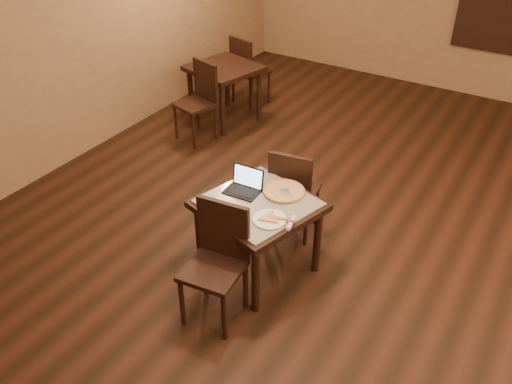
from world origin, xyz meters
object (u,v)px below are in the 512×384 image
Objects in this scene: tiled_table at (258,211)px; chair_main_near at (218,255)px; laptop at (245,185)px; other_table_b_chair_far at (246,67)px; chair_main_far at (293,189)px; other_table_b at (224,76)px; pizza_pan at (284,192)px; other_table_b_chair_near at (200,97)px.

chair_main_near is at bearing -75.23° from tiled_table.
other_table_b_chair_far is at bearing 119.49° from laptop.
chair_main_far is 2.76m from other_table_b.
pizza_pan is 3.57m from other_table_b_chair_far.
pizza_pan is (0.12, 0.24, 0.11)m from tiled_table.
laptop is (-0.21, -0.52, 0.26)m from chair_main_far.
other_table_b is at bearing 125.26° from laptop.
laptop reaches higher than pizza_pan.
laptop is 2.54m from other_table_b_chair_near.
chair_main_far is 0.62m from laptop.
laptop is at bearing -29.52° from other_table_b_chair_near.
pizza_pan is 0.36× the size of other_table_b_chair_far.
other_table_b_chair_far is at bearing -59.33° from chair_main_far.
other_table_b_chair_far is (-2.06, 3.66, -0.01)m from chair_main_near.
other_table_b_chair_far is (-2.19, 2.81, -0.19)m from pizza_pan.
chair_main_far reaches higher than pizza_pan.
other_table_b_chair_near reaches higher than pizza_pan.
chair_main_near is 0.77m from laptop.
other_table_b_chair_near is (-2.02, 1.86, -0.08)m from tiled_table.
other_table_b_chair_far reaches higher than laptop.
pizza_pan is 3.10m from other_table_b.
laptop is 0.84× the size of pizza_pan.
other_table_b_chair_far reaches higher than tiled_table.
other_table_b_chair_far is at bearing 127.90° from pizza_pan.
other_table_b_chair_near reaches higher than chair_main_far.
other_table_b_chair_far is (-0.04, 1.19, 0.00)m from other_table_b_chair_near.
tiled_table is 3.20m from other_table_b.
laptop is at bearing -156.13° from pizza_pan.
other_table_b is at bearing 106.57° from other_table_b_chair_near.
chair_main_far reaches higher than other_table_b.
laptop is 0.35m from pizza_pan.
laptop is at bearing 136.75° from other_table_b_chair_far.
other_table_b_chair_near is (-2.04, 1.24, 0.02)m from chair_main_far.
chair_main_near reaches higher than chair_main_far.
pizza_pan is at bearing 74.39° from chair_main_near.
other_table_b is 1.00× the size of other_table_b_chair_far.
tiled_table is 1.11× the size of other_table_b_chair_near.
pizza_pan is (0.13, 0.85, 0.18)m from chair_main_near.
other_table_b_chair_near and other_table_b_chair_far have the same top height.
chair_main_near is 3.34× the size of laptop.
tiled_table is 0.62m from chair_main_far.
laptop reaches higher than tiled_table.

